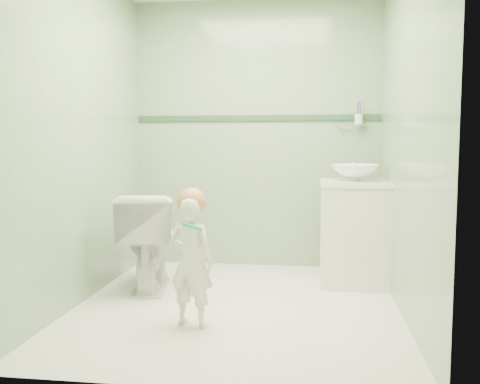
# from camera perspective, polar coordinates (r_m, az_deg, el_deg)

# --- Properties ---
(ground) EXTENTS (2.50, 2.50, 0.00)m
(ground) POSITION_cam_1_polar(r_m,az_deg,el_deg) (3.73, -0.32, -12.24)
(ground) COLOR silver
(ground) RESTS_ON ground
(room_shell) EXTENTS (2.50, 2.54, 2.40)m
(room_shell) POSITION_cam_1_polar(r_m,az_deg,el_deg) (3.56, -0.33, 6.53)
(room_shell) COLOR #7AA373
(room_shell) RESTS_ON ground
(trim_stripe) EXTENTS (2.20, 0.02, 0.05)m
(trim_stripe) POSITION_cam_1_polar(r_m,az_deg,el_deg) (4.79, 1.78, 8.03)
(trim_stripe) COLOR #2A4B2E
(trim_stripe) RESTS_ON room_shell
(vanity) EXTENTS (0.52, 0.50, 0.80)m
(vanity) POSITION_cam_1_polar(r_m,az_deg,el_deg) (4.29, 12.23, -4.51)
(vanity) COLOR silver
(vanity) RESTS_ON ground
(counter) EXTENTS (0.54, 0.52, 0.04)m
(counter) POSITION_cam_1_polar(r_m,az_deg,el_deg) (4.24, 12.34, 0.95)
(counter) COLOR white
(counter) RESTS_ON vanity
(basin) EXTENTS (0.37, 0.37, 0.13)m
(basin) POSITION_cam_1_polar(r_m,az_deg,el_deg) (4.24, 12.36, 2.08)
(basin) COLOR white
(basin) RESTS_ON counter
(faucet) EXTENTS (0.03, 0.13, 0.18)m
(faucet) POSITION_cam_1_polar(r_m,az_deg,el_deg) (4.42, 12.19, 3.25)
(faucet) COLOR silver
(faucet) RESTS_ON counter
(cup_holder) EXTENTS (0.26, 0.07, 0.21)m
(cup_holder) POSITION_cam_1_polar(r_m,az_deg,el_deg) (4.72, 12.65, 7.70)
(cup_holder) COLOR silver
(cup_holder) RESTS_ON room_shell
(toilet) EXTENTS (0.54, 0.80, 0.75)m
(toilet) POSITION_cam_1_polar(r_m,az_deg,el_deg) (4.14, -9.84, -5.20)
(toilet) COLOR white
(toilet) RESTS_ON ground
(toddler) EXTENTS (0.33, 0.26, 0.80)m
(toddler) POSITION_cam_1_polar(r_m,az_deg,el_deg) (3.26, -5.29, -7.54)
(toddler) COLOR silver
(toddler) RESTS_ON ground
(hair_cap) EXTENTS (0.18, 0.18, 0.18)m
(hair_cap) POSITION_cam_1_polar(r_m,az_deg,el_deg) (3.23, -5.25, -1.10)
(hair_cap) COLOR #C77E51
(hair_cap) RESTS_ON toddler
(teal_toothbrush) EXTENTS (0.11, 0.14, 0.08)m
(teal_toothbrush) POSITION_cam_1_polar(r_m,az_deg,el_deg) (3.07, -5.20, -3.69)
(teal_toothbrush) COLOR #0A9561
(teal_toothbrush) RESTS_ON toddler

